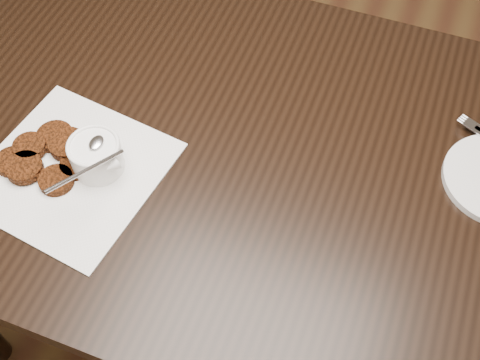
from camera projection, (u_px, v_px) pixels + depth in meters
name	position (u px, v px, depth m)	size (l,w,h in m)	color
floor	(216.00, 356.00, 1.63)	(4.00, 4.00, 0.00)	brown
table	(250.00, 249.00, 1.39)	(1.33, 0.86, 0.75)	black
napkin	(71.00, 171.00, 1.06)	(0.30, 0.30, 0.00)	white
sauce_ramekin	(92.00, 144.00, 1.01)	(0.12, 0.12, 0.13)	white
patty_cluster	(42.00, 157.00, 1.06)	(0.22, 0.22, 0.02)	#61270C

